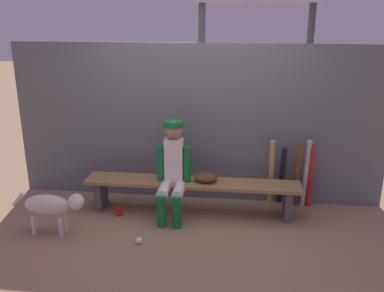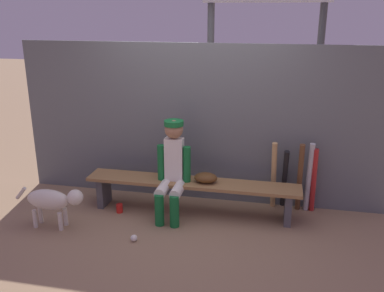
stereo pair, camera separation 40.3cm
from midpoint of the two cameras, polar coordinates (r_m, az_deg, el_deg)
The scene contains 15 objects.
ground_plane at distance 5.29m, azimuth 2.21°, elevation -9.09°, with size 30.00×30.00×0.00m, color #937556.
chainlink_fence at distance 5.35m, azimuth 3.18°, elevation 2.93°, with size 4.74×0.03×2.03m, color #595E63.
dugout_bench at distance 5.14m, azimuth 2.25°, elevation -5.74°, with size 2.62×0.36×0.43m.
player_seated at distance 4.97m, azimuth -0.39°, elevation -2.91°, with size 0.41×0.55×1.18m.
baseball_glove at distance 5.06m, azimuth 4.17°, elevation -4.36°, with size 0.28×0.20×0.12m, color #593819.
bat_wood_tan at distance 5.34m, azimuth 13.19°, elevation -3.97°, with size 0.06×0.06×0.90m, color tan.
bat_aluminum_black at distance 5.40m, azimuth 14.58°, elevation -4.39°, with size 0.06×0.06×0.81m, color black.
bat_wood_dark at distance 5.34m, azimuth 16.57°, elevation -4.22°, with size 0.06×0.06×0.92m, color brown.
bat_aluminum_silver at distance 5.37m, azimuth 17.72°, elevation -4.17°, with size 0.06×0.06×0.92m, color #B7B7BC.
bat_aluminum_red at distance 5.39m, azimuth 18.31°, elevation -4.52°, with size 0.06×0.06×0.85m, color #B22323.
baseball at distance 4.69m, azimuth -5.43°, elevation -12.42°, with size 0.07×0.07×0.07m, color white.
cup_on_ground at distance 5.31m, azimuth -7.68°, elevation -8.43°, with size 0.08×0.08×0.11m, color red.
cup_on_bench at distance 5.11m, azimuth 0.08°, elevation -4.16°, with size 0.08×0.08×0.11m, color red.
scoreboard at distance 6.15m, azimuth 12.62°, elevation 18.60°, with size 2.04×0.27×3.62m.
dog at distance 5.01m, azimuth -16.24°, elevation -7.15°, with size 0.84×0.20×0.49m.
Camera 2 is at (0.97, -4.61, 2.41)m, focal length 39.21 mm.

